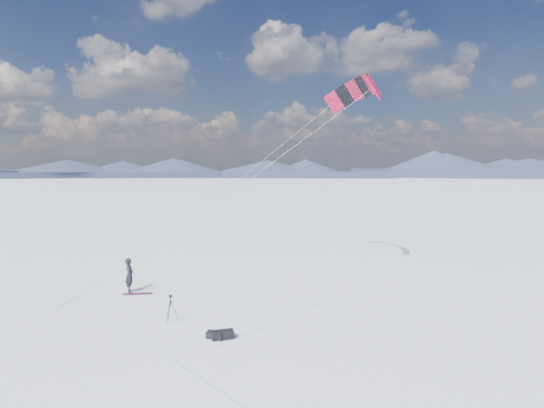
{
  "coord_description": "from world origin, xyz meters",
  "views": [
    {
      "loc": [
        5.36,
        -16.87,
        6.37
      ],
      "look_at": [
        5.65,
        5.15,
        4.46
      ],
      "focal_mm": 26.0,
      "sensor_mm": 36.0,
      "label": 1
    }
  ],
  "objects_px": {
    "snowboard": "(138,294)",
    "gear_bag_a": "(223,334)",
    "snowkiter": "(130,292)",
    "gear_bag_b": "(215,335)",
    "tripod": "(171,304)"
  },
  "relations": [
    {
      "from": "gear_bag_b",
      "to": "tripod",
      "type": "bearing_deg",
      "value": 163.64
    },
    {
      "from": "snowkiter",
      "to": "gear_bag_b",
      "type": "xyz_separation_m",
      "value": [
        5.22,
        -5.77,
        0.14
      ]
    },
    {
      "from": "snowkiter",
      "to": "gear_bag_a",
      "type": "distance_m",
      "value": 7.98
    },
    {
      "from": "tripod",
      "to": "gear_bag_a",
      "type": "relative_size",
      "value": 1.3
    },
    {
      "from": "gear_bag_a",
      "to": "snowkiter",
      "type": "bearing_deg",
      "value": 118.68
    },
    {
      "from": "snowkiter",
      "to": "snowboard",
      "type": "distance_m",
      "value": 0.65
    },
    {
      "from": "tripod",
      "to": "gear_bag_b",
      "type": "height_order",
      "value": "tripod"
    },
    {
      "from": "snowkiter",
      "to": "gear_bag_a",
      "type": "bearing_deg",
      "value": -155.96
    },
    {
      "from": "snowboard",
      "to": "gear_bag_b",
      "type": "relative_size",
      "value": 1.92
    },
    {
      "from": "snowboard",
      "to": "gear_bag_a",
      "type": "bearing_deg",
      "value": -54.1
    },
    {
      "from": "snowboard",
      "to": "gear_bag_a",
      "type": "height_order",
      "value": "gear_bag_a"
    },
    {
      "from": "snowboard",
      "to": "tripod",
      "type": "distance_m",
      "value": 4.56
    },
    {
      "from": "gear_bag_a",
      "to": "gear_bag_b",
      "type": "bearing_deg",
      "value": 162.7
    },
    {
      "from": "snowkiter",
      "to": "tripod",
      "type": "height_order",
      "value": "tripod"
    },
    {
      "from": "snowboard",
      "to": "gear_bag_a",
      "type": "distance_m",
      "value": 7.35
    }
  ]
}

